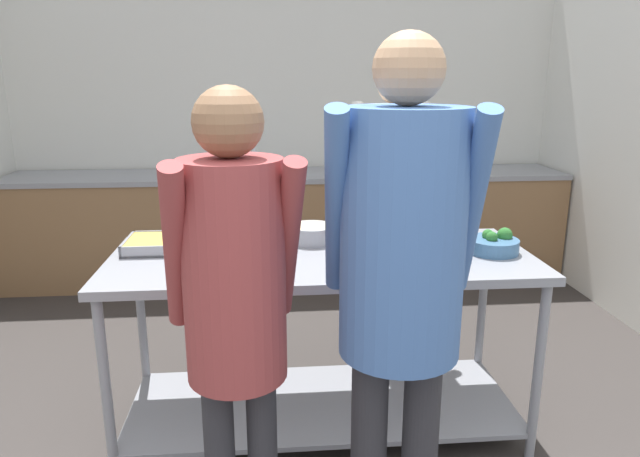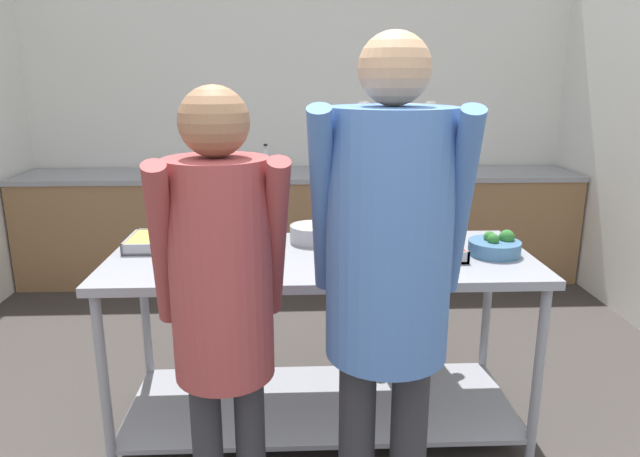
# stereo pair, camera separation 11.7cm
# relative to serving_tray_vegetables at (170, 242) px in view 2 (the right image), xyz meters

# --- Properties ---
(wall_rear) EXTENTS (4.76, 0.06, 2.65)m
(wall_rear) POSITION_rel_serving_tray_vegetables_xyz_m (0.64, 2.42, 0.41)
(wall_rear) COLOR silver
(wall_rear) RESTS_ON ground_plane
(back_counter) EXTENTS (4.60, 0.65, 0.91)m
(back_counter) POSITION_rel_serving_tray_vegetables_xyz_m (0.64, 2.05, -0.46)
(back_counter) COLOR olive
(back_counter) RESTS_ON ground_plane
(serving_counter) EXTENTS (1.94, 0.78, 0.89)m
(serving_counter) POSITION_rel_serving_tray_vegetables_xyz_m (0.72, -0.16, -0.31)
(serving_counter) COLOR gray
(serving_counter) RESTS_ON ground_plane
(serving_tray_vegetables) EXTENTS (0.39, 0.29, 0.05)m
(serving_tray_vegetables) POSITION_rel_serving_tray_vegetables_xyz_m (0.00, 0.00, 0.00)
(serving_tray_vegetables) COLOR gray
(serving_tray_vegetables) RESTS_ON serving_counter
(plate_stack) EXTENTS (0.24, 0.24, 0.05)m
(plate_stack) POSITION_rel_serving_tray_vegetables_xyz_m (0.35, -0.22, -0.00)
(plate_stack) COLOR white
(plate_stack) RESTS_ON serving_counter
(sauce_pan) EXTENTS (0.37, 0.23, 0.09)m
(sauce_pan) POSITION_rel_serving_tray_vegetables_xyz_m (0.69, 0.06, 0.02)
(sauce_pan) COLOR gray
(sauce_pan) RESTS_ON serving_counter
(serving_tray_roast) EXTENTS (0.46, 0.29, 0.05)m
(serving_tray_roast) POSITION_rel_serving_tray_vegetables_xyz_m (1.14, -0.18, 0.00)
(serving_tray_roast) COLOR gray
(serving_tray_roast) RESTS_ON serving_counter
(broccoli_bowl) EXTENTS (0.24, 0.24, 0.11)m
(broccoli_bowl) POSITION_rel_serving_tray_vegetables_xyz_m (1.53, -0.19, 0.01)
(broccoli_bowl) COLOR #3D668C
(broccoli_bowl) RESTS_ON serving_counter
(guest_serving_left) EXTENTS (0.51, 0.39, 1.82)m
(guest_serving_left) POSITION_rel_serving_tray_vegetables_xyz_m (0.89, -1.01, 0.21)
(guest_serving_left) COLOR #2D2D33
(guest_serving_left) RESTS_ON ground_plane
(guest_serving_right) EXTENTS (0.46, 0.38, 1.67)m
(guest_serving_right) POSITION_rel_serving_tray_vegetables_xyz_m (0.38, -0.98, 0.12)
(guest_serving_right) COLOR #2D2D33
(guest_serving_right) RESTS_ON ground_plane
(cook_behind_counter) EXTENTS (0.46, 0.37, 1.75)m
(cook_behind_counter) POSITION_rel_serving_tray_vegetables_xyz_m (1.19, 0.52, 0.16)
(cook_behind_counter) COLOR #2D2D33
(cook_behind_counter) RESTS_ON ground_plane
(water_bottle) EXTENTS (0.07, 0.07, 0.25)m
(water_bottle) POSITION_rel_serving_tray_vegetables_xyz_m (0.36, 2.00, 0.11)
(water_bottle) COLOR silver
(water_bottle) RESTS_ON back_counter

